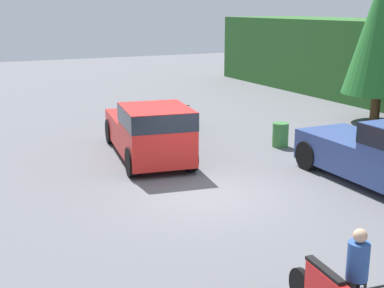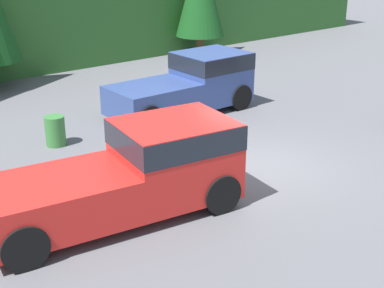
{
  "view_description": "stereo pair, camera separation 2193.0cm",
  "coord_description": "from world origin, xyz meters",
  "px_view_note": "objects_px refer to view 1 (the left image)",
  "views": [
    {
      "loc": [
        12.21,
        -6.3,
        4.97
      ],
      "look_at": [
        -1.81,
        0.53,
        0.95
      ],
      "focal_mm": 50.0,
      "sensor_mm": 36.0,
      "label": 1
    },
    {
      "loc": [
        -9.55,
        -8.9,
        5.7
      ],
      "look_at": [
        -1.81,
        0.53,
        0.95
      ],
      "focal_mm": 50.0,
      "sensor_mm": 36.0,
      "label": 2
    }
  ],
  "objects_px": {
    "rider_person": "(357,274)",
    "pickup_truck_red": "(150,130)",
    "quad_atv": "(177,119)",
    "steel_barrel": "(280,135)"
  },
  "relations": [
    {
      "from": "rider_person",
      "to": "pickup_truck_red",
      "type": "bearing_deg",
      "value": -174.65
    },
    {
      "from": "rider_person",
      "to": "quad_atv",
      "type": "bearing_deg",
      "value": 175.56
    },
    {
      "from": "pickup_truck_red",
      "to": "rider_person",
      "type": "distance_m",
      "value": 10.37
    },
    {
      "from": "steel_barrel",
      "to": "pickup_truck_red",
      "type": "bearing_deg",
      "value": -95.25
    },
    {
      "from": "pickup_truck_red",
      "to": "quad_atv",
      "type": "distance_m",
      "value": 4.62
    },
    {
      "from": "pickup_truck_red",
      "to": "rider_person",
      "type": "relative_size",
      "value": 3.4
    },
    {
      "from": "quad_atv",
      "to": "steel_barrel",
      "type": "distance_m",
      "value": 4.72
    },
    {
      "from": "pickup_truck_red",
      "to": "rider_person",
      "type": "xyz_separation_m",
      "value": [
        10.35,
        -0.62,
        -0.12
      ]
    },
    {
      "from": "pickup_truck_red",
      "to": "quad_atv",
      "type": "bearing_deg",
      "value": 153.07
    },
    {
      "from": "pickup_truck_red",
      "to": "quad_atv",
      "type": "height_order",
      "value": "pickup_truck_red"
    }
  ]
}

